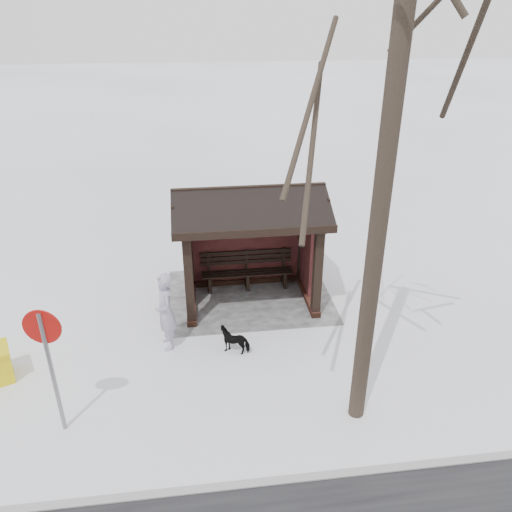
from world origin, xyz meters
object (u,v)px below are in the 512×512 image
(tree_near, at_px, (398,62))
(pedestrian, at_px, (166,312))
(bus_shelter, at_px, (249,220))
(dog, at_px, (235,339))
(road_sign, at_px, (47,347))

(tree_near, xyz_separation_m, pedestrian, (3.53, -2.53, -5.25))
(bus_shelter, bearing_deg, pedestrian, 42.00)
(tree_near, bearing_deg, pedestrian, -35.70)
(tree_near, bearing_deg, dog, -46.65)
(tree_near, relative_size, dog, 13.07)
(bus_shelter, relative_size, pedestrian, 2.00)
(dog, xyz_separation_m, road_sign, (3.26, 1.86, 1.50))
(tree_near, xyz_separation_m, dog, (2.06, -2.18, -5.86))
(dog, height_order, road_sign, road_sign)
(dog, bearing_deg, bus_shelter, -174.99)
(bus_shelter, xyz_separation_m, pedestrian, (2.03, 1.82, -1.26))
(bus_shelter, height_order, road_sign, bus_shelter)
(tree_near, relative_size, road_sign, 3.60)
(tree_near, bearing_deg, road_sign, -3.51)
(tree_near, distance_m, dog, 6.59)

